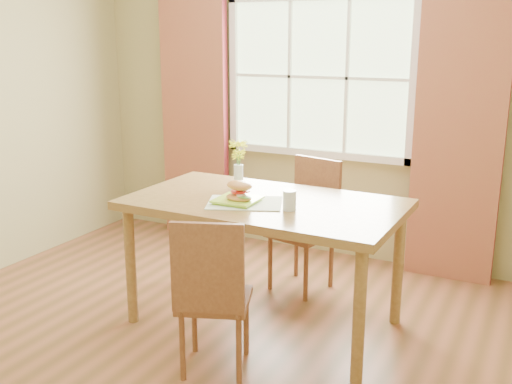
{
  "coord_description": "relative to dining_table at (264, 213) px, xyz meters",
  "views": [
    {
      "loc": [
        1.8,
        -2.79,
        1.83
      ],
      "look_at": [
        0.18,
        0.4,
        0.89
      ],
      "focal_mm": 42.0,
      "sensor_mm": 36.0,
      "label": 1
    }
  ],
  "objects": [
    {
      "name": "chair_near",
      "position": [
        0.03,
        -0.69,
        -0.24
      ],
      "size": [
        0.49,
        0.49,
        0.92
      ],
      "rotation": [
        0.0,
        0.0,
        0.36
      ],
      "color": "brown",
      "rests_on": "room"
    },
    {
      "name": "chair_far",
      "position": [
        0.02,
        0.7,
        -0.22
      ],
      "size": [
        0.48,
        0.48,
        0.96
      ],
      "rotation": [
        0.0,
        0.0,
        -0.23
      ],
      "color": "brown",
      "rests_on": "room"
    },
    {
      "name": "dining_table",
      "position": [
        0.0,
        0.0,
        0.0
      ],
      "size": [
        1.72,
        0.98,
        0.83
      ],
      "rotation": [
        0.0,
        0.0,
        -0.01
      ],
      "color": "olive",
      "rests_on": "room"
    },
    {
      "name": "window",
      "position": [
        -0.21,
        1.42,
        0.75
      ],
      "size": [
        1.62,
        0.06,
        1.32
      ],
      "color": "beige",
      "rests_on": "room"
    },
    {
      "name": "flower_vase",
      "position": [
        -0.3,
        0.21,
        0.28
      ],
      "size": [
        0.13,
        0.13,
        0.33
      ],
      "color": "silver",
      "rests_on": "dining_table"
    },
    {
      "name": "room",
      "position": [
        -0.21,
        -0.45,
        0.6
      ],
      "size": [
        4.24,
        3.84,
        2.74
      ],
      "color": "brown",
      "rests_on": "ground"
    },
    {
      "name": "curtain_left",
      "position": [
        -1.36,
        1.33,
        0.35
      ],
      "size": [
        0.65,
        0.08,
        2.2
      ],
      "primitive_type": "cube",
      "color": "maroon",
      "rests_on": "room"
    },
    {
      "name": "water_glass",
      "position": [
        0.23,
        -0.13,
        0.14
      ],
      "size": [
        0.08,
        0.08,
        0.12
      ],
      "color": "silver",
      "rests_on": "dining_table"
    },
    {
      "name": "placemat",
      "position": [
        -0.08,
        -0.12,
        0.09
      ],
      "size": [
        0.54,
        0.48,
        0.01
      ],
      "primitive_type": "cube",
      "rotation": [
        0.0,
        0.0,
        0.39
      ],
      "color": "beige",
      "rests_on": "dining_table"
    },
    {
      "name": "curtain_right",
      "position": [
        0.94,
        1.33,
        0.35
      ],
      "size": [
        0.65,
        0.08,
        2.2
      ],
      "primitive_type": "cube",
      "color": "maroon",
      "rests_on": "room"
    },
    {
      "name": "croissant_sandwich",
      "position": [
        -0.1,
        -0.15,
        0.17
      ],
      "size": [
        0.18,
        0.13,
        0.13
      ],
      "rotation": [
        0.0,
        0.0,
        -0.07
      ],
      "color": "gold",
      "rests_on": "plate"
    },
    {
      "name": "plate",
      "position": [
        -0.12,
        -0.13,
        0.1
      ],
      "size": [
        0.26,
        0.26,
        0.01
      ],
      "primitive_type": "cube",
      "rotation": [
        0.0,
        0.0,
        0.02
      ],
      "color": "#A6DE37",
      "rests_on": "placemat"
    }
  ]
}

